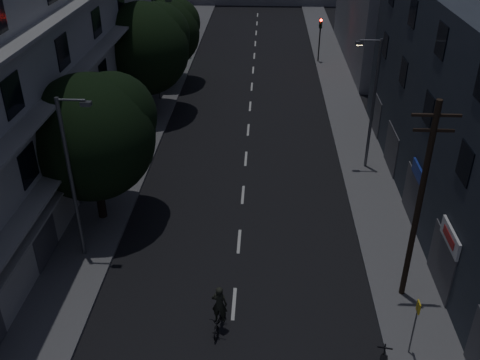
{
  "coord_description": "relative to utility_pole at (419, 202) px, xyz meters",
  "views": [
    {
      "loc": [
        1.08,
        -10.76,
        16.13
      ],
      "look_at": [
        0.0,
        12.0,
        3.0
      ],
      "focal_mm": 40.0,
      "sensor_mm": 36.0,
      "label": 1
    }
  ],
  "objects": [
    {
      "name": "tree_mid",
      "position": [
        -15.01,
        19.83,
        0.43
      ],
      "size": [
        6.69,
        6.69,
        8.23
      ],
      "color": "black",
      "rests_on": "sidewalk_left"
    },
    {
      "name": "sidewalk_left",
      "position": [
        -14.82,
        17.61,
        -4.79
      ],
      "size": [
        3.0,
        90.0,
        0.15
      ],
      "primitive_type": "cube",
      "color": "#565659",
      "rests_on": "ground"
    },
    {
      "name": "cyclist",
      "position": [
        -7.8,
        -2.35,
        -4.13
      ],
      "size": [
        0.88,
        1.8,
        2.18
      ],
      "rotation": [
        0.0,
        0.0,
        -0.17
      ],
      "color": "black",
      "rests_on": "ground"
    },
    {
      "name": "street_lamp_left_far",
      "position": [
        -14.58,
        22.61,
        -0.27
      ],
      "size": [
        1.51,
        0.25,
        8.0
      ],
      "color": "#55575C",
      "rests_on": "sidewalk_left"
    },
    {
      "name": "building_left",
      "position": [
        -19.3,
        10.61,
        2.13
      ],
      "size": [
        7.0,
        36.0,
        14.0
      ],
      "color": "#A5A4A0",
      "rests_on": "ground"
    },
    {
      "name": "sidewalk_right",
      "position": [
        0.18,
        17.61,
        -4.79
      ],
      "size": [
        3.0,
        90.0,
        0.15
      ],
      "primitive_type": "cube",
      "color": "#565659",
      "rests_on": "ground"
    },
    {
      "name": "tree_far",
      "position": [
        -14.6,
        26.68,
        -0.24
      ],
      "size": [
        5.78,
        5.78,
        7.14
      ],
      "color": "black",
      "rests_on": "sidewalk_left"
    },
    {
      "name": "ground",
      "position": [
        -7.32,
        17.61,
        -4.87
      ],
      "size": [
        160.0,
        160.0,
        0.0
      ],
      "primitive_type": "plane",
      "color": "black",
      "rests_on": "ground"
    },
    {
      "name": "tree_near",
      "position": [
        -14.65,
        5.4,
        0.19
      ],
      "size": [
        6.37,
        6.37,
        7.85
      ],
      "color": "black",
      "rests_on": "sidewalk_left"
    },
    {
      "name": "traffic_signal_far_right",
      "position": [
        -1.05,
        33.16,
        -1.77
      ],
      "size": [
        0.28,
        0.37,
        4.1
      ],
      "color": "black",
      "rests_on": "sidewalk_right"
    },
    {
      "name": "utility_pole",
      "position": [
        0.0,
        0.0,
        0.0
      ],
      "size": [
        1.8,
        0.24,
        9.0
      ],
      "color": "black",
      "rests_on": "sidewalk_right"
    },
    {
      "name": "lane_markings",
      "position": [
        -7.32,
        23.86,
        -4.86
      ],
      "size": [
        0.15,
        60.5,
        0.01
      ],
      "color": "beige",
      "rests_on": "ground"
    },
    {
      "name": "bus_stop_sign",
      "position": [
        -0.45,
        -3.37,
        -2.98
      ],
      "size": [
        0.06,
        0.35,
        2.52
      ],
      "color": "#595B60",
      "rests_on": "sidewalk_right"
    },
    {
      "name": "traffic_signal_far_left",
      "position": [
        -13.95,
        33.87,
        -1.77
      ],
      "size": [
        0.28,
        0.37,
        4.1
      ],
      "color": "black",
      "rests_on": "sidewalk_left"
    },
    {
      "name": "street_lamp_left_near",
      "position": [
        -14.63,
        2.1,
        -0.27
      ],
      "size": [
        1.51,
        0.25,
        8.0
      ],
      "color": "slate",
      "rests_on": "sidewalk_left"
    },
    {
      "name": "street_lamp_right",
      "position": [
        0.1,
        11.73,
        -0.27
      ],
      "size": [
        1.51,
        0.25,
        8.0
      ],
      "color": "#56575E",
      "rests_on": "sidewalk_right"
    }
  ]
}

